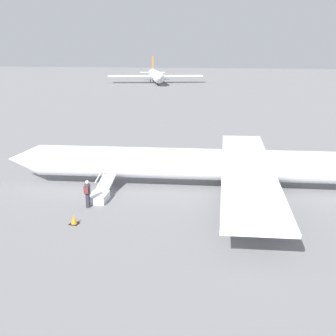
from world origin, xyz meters
The scene contains 6 objects.
ground_plane centered at (0.00, 0.00, 0.00)m, with size 600.00×600.00×0.00m, color slate.
airplane_main centered at (-0.88, -0.14, 1.73)m, with size 32.88×25.66×5.82m.
airplane_taxiing_distant centered at (42.48, -119.99, 2.62)m, with size 31.39×40.06×8.80m.
boarding_stairs centered at (7.62, 4.89, 0.35)m, with size 1.64×4.12×1.53m.
passenger centered at (7.70, 6.63, 1.00)m, with size 0.37×0.56×1.74m.
traffic_cone_near_stairs centered at (7.17, 9.56, 0.25)m, with size 0.50×0.50×0.54m.
Camera 1 is at (-4.65, 32.03, 9.29)m, focal length 50.00 mm.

